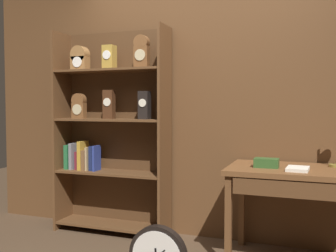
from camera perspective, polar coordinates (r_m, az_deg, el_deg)
name	(u,v)px	position (r m, az deg, el deg)	size (l,w,h in m)	color
back_wood_panel	(203,104)	(3.80, 5.11, 3.26)	(4.80, 0.05, 2.60)	brown
bookshelf	(110,128)	(3.99, -8.49, -0.36)	(1.18, 0.33, 2.04)	brown
workbench	(306,181)	(3.28, 19.47, -7.53)	(1.21, 0.69, 0.78)	brown
toolbox_small	(266,163)	(3.25, 14.17, -5.24)	(0.19, 0.12, 0.07)	#2D5123
open_repair_manual	(298,169)	(3.17, 18.41, -5.95)	(0.16, 0.22, 0.03)	silver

